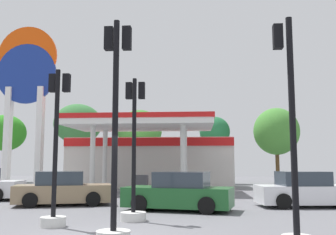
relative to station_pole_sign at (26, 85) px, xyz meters
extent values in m
cube|color=beige|center=(8.32, 4.91, -5.43)|extent=(12.59, 5.00, 3.77)
cube|color=red|center=(8.32, 2.35, -3.89)|extent=(12.59, 0.12, 0.60)
cube|color=white|center=(8.32, -0.75, -2.97)|extent=(9.28, 5.72, 0.35)
cube|color=red|center=(8.32, -0.75, -2.64)|extent=(9.38, 5.82, 0.30)
cylinder|color=silver|center=(5.54, -2.33, -5.23)|extent=(0.32, 0.32, 4.17)
cylinder|color=silver|center=(11.10, -2.33, -5.23)|extent=(0.32, 0.32, 4.17)
cylinder|color=silver|center=(5.54, 0.82, -5.23)|extent=(0.32, 0.32, 4.17)
cylinder|color=silver|center=(11.10, 0.82, -5.23)|extent=(0.32, 0.32, 4.17)
cube|color=#4C4C51|center=(8.32, -0.75, -6.76)|extent=(0.90, 0.60, 1.10)
cube|color=white|center=(-1.15, -0.01, -3.73)|extent=(0.40, 0.56, 7.17)
cube|color=white|center=(1.15, -0.01, -3.73)|extent=(0.40, 0.56, 7.17)
cylinder|color=navy|center=(0.00, -0.01, 0.81)|extent=(4.26, 0.22, 4.26)
cylinder|color=#EA4C0C|center=(0.00, 0.01, 2.09)|extent=(4.26, 0.22, 4.26)
cube|color=white|center=(0.00, 0.05, 1.45)|extent=(3.92, 0.08, 0.77)
cylinder|color=black|center=(17.88, -7.39, -6.99)|extent=(0.66, 0.29, 0.64)
cylinder|color=black|center=(15.29, -7.68, -6.99)|extent=(0.66, 0.29, 0.64)
cylinder|color=black|center=(15.48, -9.39, -6.99)|extent=(0.66, 0.29, 0.64)
cube|color=silver|center=(16.68, -8.39, -6.78)|extent=(4.37, 2.21, 0.76)
cube|color=#2D3842|center=(16.53, -8.41, -6.12)|extent=(2.16, 1.77, 0.64)
cylinder|color=black|center=(1.96, -5.54, -6.97)|extent=(0.71, 0.33, 0.68)
cube|color=black|center=(2.89, -6.33, -6.87)|extent=(0.38, 1.77, 0.25)
cylinder|color=black|center=(6.99, -7.37, -7.00)|extent=(0.67, 0.39, 0.64)
cylinder|color=black|center=(7.48, -9.01, -7.00)|extent=(0.67, 0.39, 0.64)
cylinder|color=black|center=(4.51, -8.11, -7.00)|extent=(0.67, 0.39, 0.64)
cylinder|color=black|center=(5.00, -9.75, -7.00)|extent=(0.67, 0.39, 0.64)
cube|color=#8C7556|center=(5.99, -8.56, -6.79)|extent=(4.51, 2.88, 0.76)
cube|color=#2D3842|center=(5.85, -8.60, -6.13)|extent=(2.35, 2.06, 0.64)
cube|color=black|center=(7.96, -7.97, -6.90)|extent=(0.59, 1.63, 0.24)
cylinder|color=black|center=(9.76, -10.67, -6.99)|extent=(0.68, 0.35, 0.65)
cylinder|color=black|center=(10.13, -8.97, -6.99)|extent=(0.68, 0.35, 0.65)
cylinder|color=black|center=(12.33, -11.22, -6.99)|extent=(0.68, 0.35, 0.65)
cylinder|color=black|center=(12.69, -9.53, -6.99)|extent=(0.68, 0.35, 0.65)
cube|color=#1E5928|center=(11.23, -10.10, -6.78)|extent=(4.52, 2.63, 0.77)
cube|color=#2D3842|center=(11.37, -10.13, -6.11)|extent=(2.30, 1.96, 0.65)
cube|color=black|center=(9.19, -9.66, -6.89)|extent=(0.47, 1.67, 0.24)
cylinder|color=black|center=(10.12, -16.83, -4.51)|extent=(0.14, 0.14, 4.91)
cube|color=black|center=(9.90, -16.67, -2.43)|extent=(0.21, 0.20, 0.57)
sphere|color=red|center=(9.90, -16.55, -2.25)|extent=(0.15, 0.15, 0.15)
sphere|color=#D89E0C|center=(9.90, -16.55, -2.43)|extent=(0.15, 0.15, 0.15)
sphere|color=green|center=(9.90, -16.55, -2.61)|extent=(0.15, 0.15, 0.15)
cube|color=black|center=(10.34, -16.67, -2.43)|extent=(0.21, 0.20, 0.57)
sphere|color=red|center=(10.34, -16.55, -2.25)|extent=(0.15, 0.15, 0.15)
sphere|color=#D89E0C|center=(10.34, -16.55, -2.43)|extent=(0.15, 0.15, 0.15)
sphere|color=green|center=(10.34, -16.55, -2.61)|extent=(0.15, 0.15, 0.15)
cylinder|color=silver|center=(9.91, -12.97, -7.17)|extent=(0.84, 0.84, 0.28)
cylinder|color=black|center=(9.91, -12.97, -4.82)|extent=(0.14, 0.14, 4.43)
cube|color=black|center=(9.69, -12.81, -2.99)|extent=(0.21, 0.20, 0.57)
sphere|color=red|center=(9.69, -12.68, -2.81)|extent=(0.15, 0.15, 0.15)
sphere|color=#D89E0C|center=(9.69, -12.68, -2.99)|extent=(0.15, 0.15, 0.15)
sphere|color=green|center=(9.69, -12.68, -3.17)|extent=(0.15, 0.15, 0.15)
cube|color=black|center=(10.13, -12.81, -2.99)|extent=(0.21, 0.20, 0.57)
sphere|color=red|center=(10.13, -12.68, -2.81)|extent=(0.15, 0.15, 0.15)
sphere|color=#D89E0C|center=(10.13, -12.68, -2.99)|extent=(0.15, 0.15, 0.15)
sphere|color=green|center=(10.13, -12.68, -3.17)|extent=(0.15, 0.15, 0.15)
cylinder|color=black|center=(14.11, -17.03, -4.57)|extent=(0.14, 0.14, 4.80)
cube|color=black|center=(13.89, -16.87, -2.56)|extent=(0.21, 0.20, 0.57)
sphere|color=red|center=(13.89, -16.75, -2.38)|extent=(0.15, 0.15, 0.15)
sphere|color=#D89E0C|center=(13.89, -16.75, -2.56)|extent=(0.15, 0.15, 0.15)
sphere|color=green|center=(13.89, -16.75, -2.74)|extent=(0.15, 0.15, 0.15)
cylinder|color=silver|center=(7.74, -14.28, -7.17)|extent=(0.75, 0.75, 0.29)
cylinder|color=black|center=(7.74, -14.28, -4.80)|extent=(0.14, 0.14, 4.45)
cube|color=black|center=(7.52, -14.12, -2.96)|extent=(0.21, 0.20, 0.57)
sphere|color=red|center=(7.52, -14.00, -2.78)|extent=(0.15, 0.15, 0.15)
sphere|color=#D89E0C|center=(7.52, -14.00, -2.96)|extent=(0.15, 0.15, 0.15)
sphere|color=green|center=(7.52, -14.00, -3.14)|extent=(0.15, 0.15, 0.15)
cube|color=black|center=(7.96, -14.12, -2.96)|extent=(0.21, 0.20, 0.57)
sphere|color=red|center=(7.96, -14.00, -2.78)|extent=(0.15, 0.15, 0.15)
sphere|color=#D89E0C|center=(7.96, -14.00, -2.96)|extent=(0.15, 0.15, 0.15)
sphere|color=green|center=(7.96, -14.00, -3.14)|extent=(0.15, 0.15, 0.15)
cylinder|color=brown|center=(-7.18, 11.16, -5.64)|extent=(0.33, 0.33, 3.35)
ellipsoid|color=#2E8820|center=(-7.18, 11.16, -2.44)|extent=(4.05, 4.05, 3.58)
cylinder|color=brown|center=(0.03, 11.75, -5.31)|extent=(0.34, 0.34, 4.00)
ellipsoid|color=#38773C|center=(0.03, 11.75, -1.53)|extent=(4.77, 4.77, 3.95)
cylinder|color=brown|center=(6.56, 9.88, -5.64)|extent=(0.33, 0.33, 3.35)
ellipsoid|color=#3E8033|center=(6.56, 9.88, -2.39)|extent=(4.20, 4.20, 3.82)
cylinder|color=brown|center=(13.57, 10.07, -5.46)|extent=(0.29, 0.29, 3.71)
ellipsoid|color=#21683A|center=(13.57, 10.07, -2.55)|extent=(2.80, 2.80, 2.78)
cylinder|color=brown|center=(19.04, 9.36, -5.72)|extent=(0.34, 0.34, 3.18)
ellipsoid|color=#468A36|center=(19.04, 9.36, -2.61)|extent=(4.05, 4.05, 4.20)
camera|label=1|loc=(12.05, -25.57, -5.45)|focal=40.99mm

